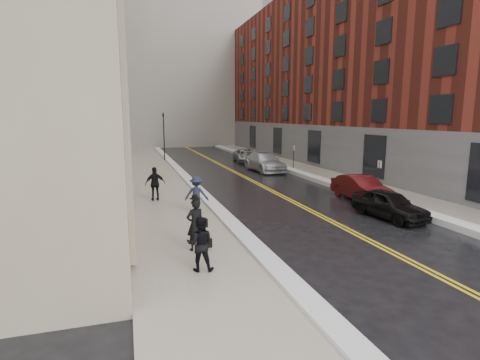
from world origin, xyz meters
TOP-DOWN VIEW (x-y plane):
  - ground at (0.00, 0.00)m, footprint 160.00×160.00m
  - sidewalk_left at (-4.50, 16.00)m, footprint 4.00×64.00m
  - sidewalk_right at (9.00, 16.00)m, footprint 3.00×64.00m
  - lane_stripe_a at (2.38, 16.00)m, footprint 0.12×64.00m
  - lane_stripe_b at (2.62, 16.00)m, footprint 0.12×64.00m
  - snow_ridge_left at (-2.20, 16.00)m, footprint 0.70×60.80m
  - snow_ridge_right at (7.15, 16.00)m, footprint 0.85×60.80m
  - building_right at (17.50, 23.00)m, footprint 14.00×50.00m
  - tower_far_right at (14.00, 66.00)m, footprint 22.00×18.00m
  - traffic_signal at (-2.60, 30.00)m, footprint 0.18×0.15m
  - parking_sign_near at (7.90, 8.00)m, footprint 0.06×0.35m
  - parking_sign_far at (7.90, 20.00)m, footprint 0.06×0.35m
  - car_black at (5.39, 3.85)m, footprint 2.08×4.15m
  - car_maroon at (6.39, 7.52)m, footprint 1.53×4.38m
  - car_silver_near at (5.20, 20.22)m, footprint 2.60×5.73m
  - car_silver_far at (5.71, 27.17)m, footprint 2.91×5.19m
  - pedestrian_main at (-4.28, 1.86)m, footprint 0.78×0.63m
  - pedestrian_a at (-4.45, 0.05)m, footprint 0.96×0.83m
  - pedestrian_b at (-3.29, 7.02)m, footprint 1.33×1.04m
  - pedestrian_c at (-5.02, 10.33)m, footprint 1.13×0.53m

SIDE VIEW (x-z plane):
  - ground at x=0.00m, z-range 0.00..0.00m
  - lane_stripe_a at x=2.38m, z-range 0.00..0.01m
  - lane_stripe_b at x=2.62m, z-range 0.00..0.01m
  - sidewalk_left at x=-4.50m, z-range 0.00..0.15m
  - sidewalk_right at x=9.00m, z-range 0.00..0.15m
  - snow_ridge_left at x=-2.20m, z-range 0.00..0.26m
  - snow_ridge_right at x=7.15m, z-range 0.00..0.30m
  - car_black at x=5.39m, z-range 0.00..1.36m
  - car_silver_far at x=5.71m, z-range 0.00..1.37m
  - car_maroon at x=6.39m, z-range 0.00..1.44m
  - car_silver_near at x=5.20m, z-range 0.00..1.63m
  - pedestrian_a at x=-4.45m, z-range 0.15..1.85m
  - pedestrian_b at x=-3.29m, z-range 0.15..1.95m
  - pedestrian_main at x=-4.28m, z-range 0.15..2.00m
  - pedestrian_c at x=-5.02m, z-range 0.15..2.04m
  - parking_sign_near at x=7.90m, z-range 0.24..2.47m
  - parking_sign_far at x=7.90m, z-range 0.24..2.47m
  - traffic_signal at x=-2.60m, z-range 0.48..5.68m
  - building_right at x=17.50m, z-range 0.00..18.00m
  - tower_far_right at x=14.00m, z-range 0.00..44.00m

